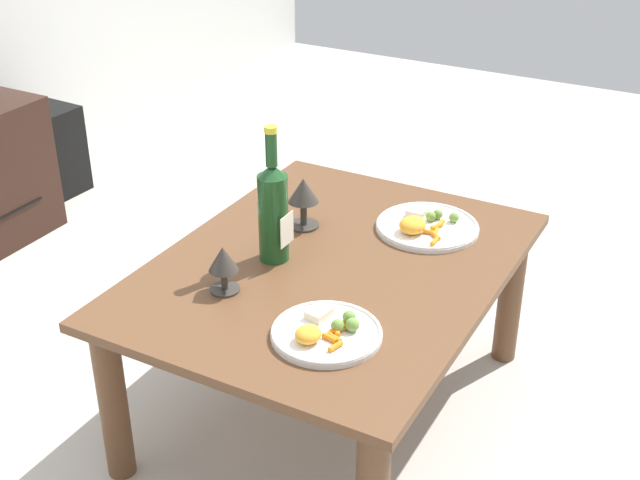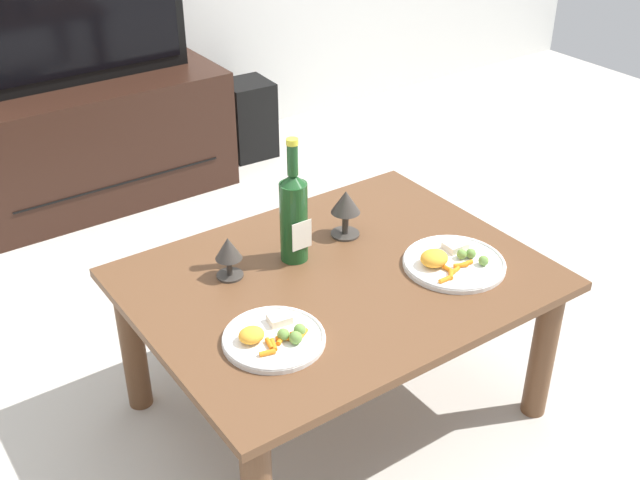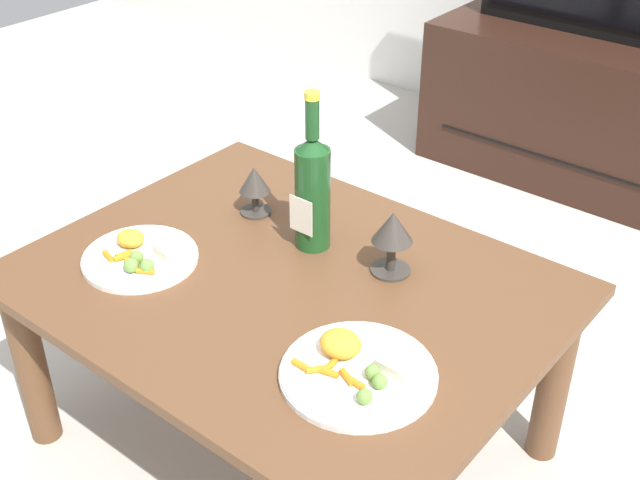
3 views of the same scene
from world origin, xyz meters
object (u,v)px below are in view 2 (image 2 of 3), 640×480
goblet_left (228,251)px  dinner_plate_right (452,262)px  wine_bottle (294,214)px  tv_stand (96,141)px  dining_table (337,300)px  goblet_right (346,205)px  dinner_plate_left (274,337)px  tv_screen (75,9)px  floor_speaker (248,119)px

goblet_left → dinner_plate_right: 0.60m
wine_bottle → goblet_left: 0.20m
dinner_plate_right → tv_stand: bearing=100.5°
dining_table → tv_stand: size_ratio=0.96×
dining_table → dinner_plate_right: bearing=-26.1°
dinner_plate_right → goblet_right: bearing=114.8°
dining_table → dinner_plate_left: 0.33m
tv_screen → goblet_left: tv_screen is taller
dining_table → goblet_right: 0.28m
floor_speaker → goblet_left: bearing=-118.8°
tv_stand → goblet_right: bearing=-82.6°
tv_stand → dinner_plate_right: size_ratio=3.95×
tv_screen → dinner_plate_left: bearing=-97.4°
tv_screen → wine_bottle: tv_screen is taller
floor_speaker → wine_bottle: 1.77m
wine_bottle → dinner_plate_right: 0.45m
tv_screen → wine_bottle: size_ratio=2.53×
dining_table → tv_stand: bearing=91.8°
tv_screen → goblet_left: 1.55m
dining_table → wine_bottle: (-0.05, 0.14, 0.22)m
dining_table → wine_bottle: bearing=108.2°
dining_table → floor_speaker: 1.84m
dining_table → dinner_plate_left: dinner_plate_left is taller
dining_table → goblet_left: (-0.24, 0.16, 0.16)m
goblet_left → tv_screen: bearing=83.1°
tv_stand → tv_screen: size_ratio=1.22×
tv_stand → dinner_plate_right: (0.34, -1.82, 0.22)m
goblet_left → goblet_right: (0.38, 0.00, 0.02)m
goblet_right → tv_stand: bearing=97.4°
tv_stand → floor_speaker: tv_stand is taller
dining_table → goblet_right: (0.14, 0.16, 0.18)m
wine_bottle → goblet_right: bearing=6.8°
dining_table → goblet_right: size_ratio=7.49×
goblet_right → dinner_plate_right: goblet_right is taller
tv_screen → wine_bottle: 1.55m
goblet_left → tv_stand: bearing=83.1°
dining_table → floor_speaker: size_ratio=2.90×
floor_speaker → goblet_left: (-0.94, -1.53, 0.36)m
dinner_plate_left → dining_table: bearing=26.1°
tv_screen → dinner_plate_right: 1.88m
tv_screen → dinner_plate_right: size_ratio=3.23×
dining_table → goblet_left: goblet_left is taller
dinner_plate_left → dinner_plate_right: (0.57, 0.00, 0.00)m
tv_screen → floor_speaker: bearing=0.8°
floor_speaker → dinner_plate_right: 1.90m
floor_speaker → goblet_right: (-0.56, -1.53, 0.38)m
dining_table → floor_speaker: dining_table is taller
tv_stand → goblet_left: 1.55m
tv_screen → dinner_plate_left: size_ratio=3.67×
goblet_right → dinner_plate_left: (-0.43, -0.30, -0.08)m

